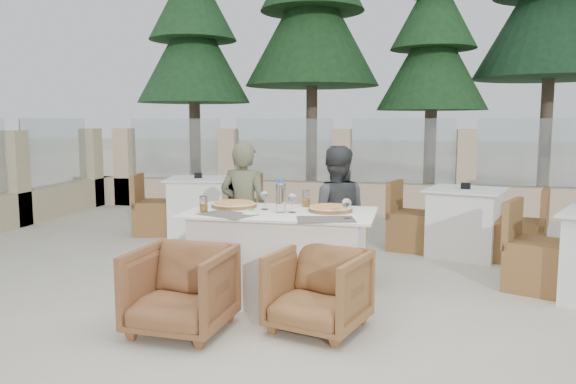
% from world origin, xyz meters
% --- Properties ---
extents(ground, '(80.00, 80.00, 0.00)m').
position_xyz_m(ground, '(0.00, 0.00, 0.00)').
color(ground, beige).
rests_on(ground, ground).
extents(sand_patch, '(30.00, 16.00, 0.01)m').
position_xyz_m(sand_patch, '(0.00, 14.00, 0.01)').
color(sand_patch, beige).
rests_on(sand_patch, ground).
extents(perimeter_wall_far, '(10.00, 0.34, 1.60)m').
position_xyz_m(perimeter_wall_far, '(0.00, 4.80, 0.80)').
color(perimeter_wall_far, beige).
rests_on(perimeter_wall_far, ground).
extents(pine_far_left, '(2.42, 2.42, 5.50)m').
position_xyz_m(pine_far_left, '(-3.50, 7.00, 2.75)').
color(pine_far_left, '#1E4622').
rests_on(pine_far_left, ground).
extents(pine_mid_left, '(2.86, 2.86, 6.50)m').
position_xyz_m(pine_mid_left, '(-1.00, 7.50, 3.25)').
color(pine_mid_left, '#1B401D').
rests_on(pine_mid_left, ground).
extents(pine_centre, '(2.20, 2.20, 5.00)m').
position_xyz_m(pine_centre, '(1.50, 7.20, 2.50)').
color(pine_centre, '#1E4620').
rests_on(pine_centre, ground).
extents(pine_mid_right, '(2.99, 2.99, 6.80)m').
position_xyz_m(pine_mid_right, '(3.80, 7.80, 3.40)').
color(pine_mid_right, '#17381F').
rests_on(pine_mid_right, ground).
extents(dining_table, '(1.60, 0.90, 0.77)m').
position_xyz_m(dining_table, '(0.07, 0.02, 0.39)').
color(dining_table, white).
rests_on(dining_table, ground).
extents(placemat_near_left, '(0.53, 0.45, 0.00)m').
position_xyz_m(placemat_near_left, '(-0.32, -0.24, 0.77)').
color(placemat_near_left, '#5C584F').
rests_on(placemat_near_left, dining_table).
extents(placemat_near_right, '(0.51, 0.40, 0.00)m').
position_xyz_m(placemat_near_right, '(0.51, -0.29, 0.77)').
color(placemat_near_right, '#58534C').
rests_on(placemat_near_right, dining_table).
extents(pizza_left, '(0.42, 0.42, 0.05)m').
position_xyz_m(pizza_left, '(-0.39, 0.16, 0.80)').
color(pizza_left, orange).
rests_on(pizza_left, dining_table).
extents(pizza_right, '(0.39, 0.39, 0.05)m').
position_xyz_m(pizza_right, '(0.49, 0.11, 0.79)').
color(pizza_right, orange).
rests_on(pizza_right, dining_table).
extents(water_bottle, '(0.08, 0.08, 0.28)m').
position_xyz_m(water_bottle, '(0.08, -0.03, 0.91)').
color(water_bottle, '#BBDCF6').
rests_on(water_bottle, dining_table).
extents(wine_glass_centre, '(0.08, 0.08, 0.18)m').
position_xyz_m(wine_glass_centre, '(-0.09, 0.09, 0.86)').
color(wine_glass_centre, white).
rests_on(wine_glass_centre, dining_table).
extents(wine_glass_near, '(0.09, 0.09, 0.18)m').
position_xyz_m(wine_glass_near, '(0.18, -0.02, 0.86)').
color(wine_glass_near, white).
rests_on(wine_glass_near, dining_table).
extents(wine_glass_corner, '(0.08, 0.08, 0.18)m').
position_xyz_m(wine_glass_corner, '(0.66, -0.22, 0.86)').
color(wine_glass_corner, white).
rests_on(wine_glass_corner, dining_table).
extents(beer_glass_left, '(0.09, 0.09, 0.14)m').
position_xyz_m(beer_glass_left, '(-0.55, -0.17, 0.84)').
color(beer_glass_left, orange).
rests_on(beer_glass_left, dining_table).
extents(beer_glass_right, '(0.09, 0.09, 0.15)m').
position_xyz_m(beer_glass_right, '(0.23, 0.33, 0.84)').
color(beer_glass_right, '#C5791B').
rests_on(beer_glass_right, dining_table).
extents(olive_dish, '(0.12, 0.12, 0.04)m').
position_xyz_m(olive_dish, '(-0.14, -0.16, 0.79)').
color(olive_dish, white).
rests_on(olive_dish, dining_table).
extents(armchair_far_left, '(0.71, 0.73, 0.66)m').
position_xyz_m(armchair_far_left, '(-0.35, 0.92, 0.33)').
color(armchair_far_left, olive).
rests_on(armchair_far_left, ground).
extents(armchair_far_right, '(0.84, 0.86, 0.66)m').
position_xyz_m(armchair_far_right, '(0.36, 0.68, 0.33)').
color(armchair_far_right, olive).
rests_on(armchair_far_right, ground).
extents(armchair_near_left, '(0.72, 0.73, 0.63)m').
position_xyz_m(armchair_near_left, '(-0.46, -0.89, 0.32)').
color(armchair_near_left, brown).
rests_on(armchair_near_left, ground).
extents(armchair_near_right, '(0.80, 0.81, 0.60)m').
position_xyz_m(armchair_near_right, '(0.51, -0.63, 0.30)').
color(armchair_near_right, brown).
rests_on(armchair_near_right, ground).
extents(diner_left, '(0.52, 0.36, 1.34)m').
position_xyz_m(diner_left, '(-0.42, 0.56, 0.67)').
color(diner_left, '#585B42').
rests_on(diner_left, ground).
extents(diner_right, '(0.69, 0.56, 1.31)m').
position_xyz_m(diner_right, '(0.46, 0.59, 0.66)').
color(diner_right, '#383B3E').
rests_on(diner_right, ground).
extents(bg_table_a, '(1.77, 1.14, 0.77)m').
position_xyz_m(bg_table_a, '(-1.66, 2.50, 0.39)').
color(bg_table_a, white).
rests_on(bg_table_a, ground).
extents(bg_table_b, '(1.80, 1.24, 0.77)m').
position_xyz_m(bg_table_b, '(1.76, 2.02, 0.39)').
color(bg_table_b, white).
rests_on(bg_table_b, ground).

